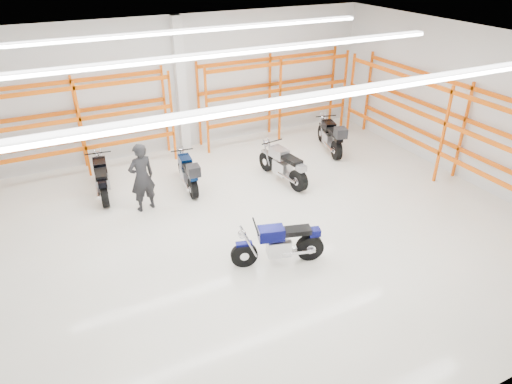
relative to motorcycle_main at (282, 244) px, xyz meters
name	(u,v)px	position (x,y,z in m)	size (l,w,h in m)	color
ground	(258,229)	(0.12, 1.47, -0.50)	(14.00, 14.00, 0.00)	beige
room_shell	(258,106)	(0.12, 1.49, 2.78)	(14.02, 12.02, 4.51)	silver
motorcycle_main	(282,244)	(0.00, 0.00, 0.00)	(2.12, 0.92, 1.06)	black
motorcycle_back_a	(102,179)	(-3.11, 5.06, 0.01)	(0.74, 2.23, 1.09)	black
motorcycle_back_b	(188,173)	(-0.77, 4.30, 0.03)	(0.68, 2.15, 1.10)	black
motorcycle_back_c	(284,166)	(2.01, 3.49, 0.03)	(0.76, 2.28, 1.12)	black
motorcycle_back_d	(331,137)	(4.57, 4.71, 0.07)	(0.99, 2.29, 1.19)	black
standing_man	(142,177)	(-2.22, 3.75, 0.48)	(0.71, 0.47, 1.95)	black
structural_column	(181,86)	(0.12, 7.29, 1.75)	(0.32, 0.32, 4.50)	white
pallet_racking_back_left	(79,118)	(-3.28, 6.95, 1.29)	(5.67, 0.87, 3.00)	#E84915
pallet_racking_back_right	(275,90)	(3.52, 6.95, 1.29)	(5.67, 0.87, 3.00)	#E84915
pallet_racking_side	(455,123)	(6.60, 1.47, 1.32)	(0.87, 9.07, 3.00)	#E84915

